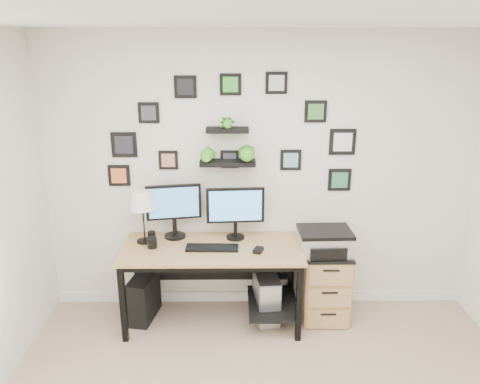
{
  "coord_description": "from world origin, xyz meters",
  "views": [
    {
      "loc": [
        -0.22,
        -2.17,
        2.48
      ],
      "look_at": [
        -0.19,
        1.83,
        1.2
      ],
      "focal_mm": 35.0,
      "sensor_mm": 36.0,
      "label": 1
    }
  ],
  "objects_px": {
    "mug": "(152,243)",
    "pc_tower_black": "(144,297)",
    "desk": "(216,258)",
    "monitor_left": "(174,207)",
    "monitor_right": "(235,209)",
    "printer": "(325,241)",
    "pc_tower_grey": "(266,296)",
    "file_cabinet": "(324,283)",
    "table_lamp": "(142,201)"
  },
  "relations": [
    {
      "from": "mug",
      "to": "pc_tower_black",
      "type": "relative_size",
      "value": 0.23
    },
    {
      "from": "desk",
      "to": "monitor_left",
      "type": "distance_m",
      "value": 0.6
    },
    {
      "from": "monitor_right",
      "to": "printer",
      "type": "height_order",
      "value": "monitor_right"
    },
    {
      "from": "monitor_left",
      "to": "desk",
      "type": "bearing_deg",
      "value": -25.75
    },
    {
      "from": "desk",
      "to": "mug",
      "type": "relative_size",
      "value": 16.68
    },
    {
      "from": "desk",
      "to": "monitor_right",
      "type": "bearing_deg",
      "value": 42.68
    },
    {
      "from": "pc_tower_black",
      "to": "pc_tower_grey",
      "type": "relative_size",
      "value": 0.9
    },
    {
      "from": "monitor_left",
      "to": "mug",
      "type": "xyz_separation_m",
      "value": [
        -0.17,
        -0.23,
        -0.25
      ]
    },
    {
      "from": "file_cabinet",
      "to": "mug",
      "type": "bearing_deg",
      "value": -176.29
    },
    {
      "from": "monitor_left",
      "to": "printer",
      "type": "relative_size",
      "value": 1.07
    },
    {
      "from": "mug",
      "to": "file_cabinet",
      "type": "xyz_separation_m",
      "value": [
        1.56,
        0.1,
        -0.46
      ]
    },
    {
      "from": "monitor_left",
      "to": "monitor_right",
      "type": "relative_size",
      "value": 0.97
    },
    {
      "from": "monitor_right",
      "to": "mug",
      "type": "xyz_separation_m",
      "value": [
        -0.74,
        -0.2,
        -0.24
      ]
    },
    {
      "from": "monitor_left",
      "to": "pc_tower_grey",
      "type": "bearing_deg",
      "value": -10.88
    },
    {
      "from": "pc_tower_black",
      "to": "file_cabinet",
      "type": "xyz_separation_m",
      "value": [
        1.69,
        0.02,
        0.13
      ]
    },
    {
      "from": "desk",
      "to": "monitor_right",
      "type": "relative_size",
      "value": 3.03
    },
    {
      "from": "pc_tower_grey",
      "to": "printer",
      "type": "bearing_deg",
      "value": -0.15
    },
    {
      "from": "monitor_right",
      "to": "pc_tower_black",
      "type": "height_order",
      "value": "monitor_right"
    },
    {
      "from": "pc_tower_black",
      "to": "printer",
      "type": "relative_size",
      "value": 0.88
    },
    {
      "from": "monitor_left",
      "to": "file_cabinet",
      "type": "xyz_separation_m",
      "value": [
        1.39,
        -0.13,
        -0.71
      ]
    },
    {
      "from": "desk",
      "to": "file_cabinet",
      "type": "distance_m",
      "value": 1.04
    },
    {
      "from": "table_lamp",
      "to": "file_cabinet",
      "type": "bearing_deg",
      "value": -1.08
    },
    {
      "from": "desk",
      "to": "monitor_right",
      "type": "height_order",
      "value": "monitor_right"
    },
    {
      "from": "pc_tower_black",
      "to": "pc_tower_grey",
      "type": "bearing_deg",
      "value": 9.44
    },
    {
      "from": "printer",
      "to": "pc_tower_black",
      "type": "bearing_deg",
      "value": 179.63
    },
    {
      "from": "printer",
      "to": "file_cabinet",
      "type": "bearing_deg",
      "value": 52.28
    },
    {
      "from": "table_lamp",
      "to": "pc_tower_grey",
      "type": "relative_size",
      "value": 1.04
    },
    {
      "from": "pc_tower_black",
      "to": "file_cabinet",
      "type": "relative_size",
      "value": 0.63
    },
    {
      "from": "mug",
      "to": "monitor_left",
      "type": "bearing_deg",
      "value": 53.14
    },
    {
      "from": "monitor_left",
      "to": "printer",
      "type": "bearing_deg",
      "value": -6.87
    },
    {
      "from": "pc_tower_black",
      "to": "pc_tower_grey",
      "type": "distance_m",
      "value": 1.15
    },
    {
      "from": "table_lamp",
      "to": "file_cabinet",
      "type": "relative_size",
      "value": 0.73
    },
    {
      "from": "desk",
      "to": "mug",
      "type": "distance_m",
      "value": 0.59
    },
    {
      "from": "monitor_right",
      "to": "file_cabinet",
      "type": "bearing_deg",
      "value": -6.91
    },
    {
      "from": "mug",
      "to": "printer",
      "type": "xyz_separation_m",
      "value": [
        1.54,
        0.07,
        -0.02
      ]
    },
    {
      "from": "monitor_left",
      "to": "pc_tower_grey",
      "type": "distance_m",
      "value": 1.19
    },
    {
      "from": "monitor_right",
      "to": "monitor_left",
      "type": "bearing_deg",
      "value": 177.01
    },
    {
      "from": "pc_tower_grey",
      "to": "monitor_right",
      "type": "bearing_deg",
      "value": 154.94
    },
    {
      "from": "pc_tower_black",
      "to": "printer",
      "type": "height_order",
      "value": "printer"
    },
    {
      "from": "pc_tower_grey",
      "to": "printer",
      "type": "relative_size",
      "value": 0.98
    },
    {
      "from": "pc_tower_black",
      "to": "table_lamp",
      "type": "bearing_deg",
      "value": 67.93
    },
    {
      "from": "mug",
      "to": "printer",
      "type": "height_order",
      "value": "printer"
    },
    {
      "from": "table_lamp",
      "to": "pc_tower_grey",
      "type": "distance_m",
      "value": 1.44
    },
    {
      "from": "monitor_right",
      "to": "file_cabinet",
      "type": "height_order",
      "value": "monitor_right"
    },
    {
      "from": "monitor_right",
      "to": "mug",
      "type": "distance_m",
      "value": 0.8
    },
    {
      "from": "monitor_left",
      "to": "pc_tower_grey",
      "type": "height_order",
      "value": "monitor_left"
    },
    {
      "from": "monitor_left",
      "to": "table_lamp",
      "type": "bearing_deg",
      "value": -159.46
    },
    {
      "from": "desk",
      "to": "pc_tower_grey",
      "type": "height_order",
      "value": "desk"
    },
    {
      "from": "monitor_right",
      "to": "desk",
      "type": "bearing_deg",
      "value": -137.32
    },
    {
      "from": "desk",
      "to": "mug",
      "type": "height_order",
      "value": "mug"
    }
  ]
}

